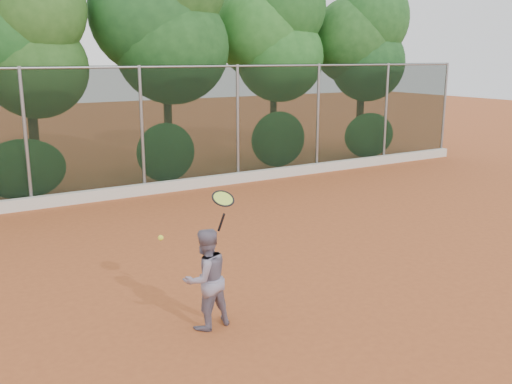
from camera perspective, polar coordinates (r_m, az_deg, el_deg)
ground at (r=10.24m, az=2.93°, el=-7.94°), size 80.00×80.00×0.00m
concrete_curb at (r=16.05m, az=-10.84°, el=0.30°), size 24.00×0.20×0.30m
tennis_player at (r=8.02m, az=-5.05°, el=-8.64°), size 0.77×0.63×1.44m
chainlink_fence at (r=15.93m, az=-11.34°, el=6.42°), size 24.09×0.09×3.50m
foliage_backdrop at (r=17.55m, az=-15.79°, el=15.13°), size 23.70×3.63×7.55m
tennis_racket at (r=7.68m, az=-3.33°, el=-0.94°), size 0.32×0.30×0.59m
tennis_ball_in_flight at (r=7.02m, az=-9.51°, el=-4.54°), size 0.07×0.07×0.07m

